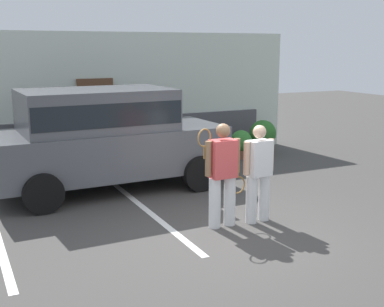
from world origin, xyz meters
name	(u,v)px	position (x,y,z in m)	size (l,w,h in m)	color
ground_plane	(225,233)	(0.00, 0.00, 0.00)	(40.00, 40.00, 0.00)	#423F3D
parking_stripe_1	(149,212)	(-0.69, 1.50, 0.00)	(0.12, 4.40, 0.01)	silver
house_frontage	(110,101)	(0.00, 5.98, 1.52)	(10.12, 0.40, 3.23)	silver
parked_suv	(104,134)	(-0.96, 3.24, 1.15)	(4.65, 2.27, 2.05)	#4C4F54
tennis_player_man	(222,173)	(0.13, 0.32, 0.88)	(0.77, 0.27, 1.69)	white
tennis_player_woman	(258,172)	(0.77, 0.27, 0.84)	(0.87, 0.29, 1.62)	white
potted_plant_by_porch	(241,143)	(3.08, 4.63, 0.41)	(0.56, 0.56, 0.74)	brown
potted_plant_secondary	(263,136)	(3.81, 4.73, 0.52)	(0.72, 0.72, 0.95)	gray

